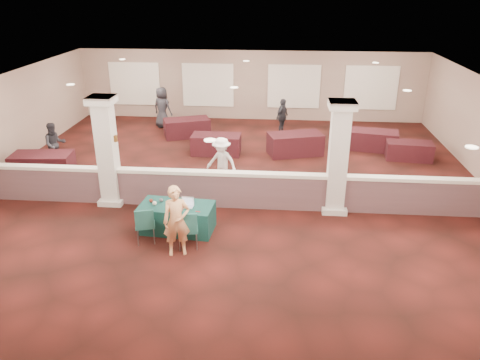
# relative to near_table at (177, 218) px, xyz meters

# --- Properties ---
(ground) EXTENTS (16.00, 16.00, 0.00)m
(ground) POSITION_rel_near_table_xyz_m (1.23, 3.00, -0.36)
(ground) COLOR #3F130F
(ground) RESTS_ON ground
(wall_back) EXTENTS (16.00, 0.04, 3.20)m
(wall_back) POSITION_rel_near_table_xyz_m (1.23, 11.00, 1.24)
(wall_back) COLOR gray
(wall_back) RESTS_ON ground
(wall_front) EXTENTS (16.00, 0.04, 3.20)m
(wall_front) POSITION_rel_near_table_xyz_m (1.23, -5.00, 1.24)
(wall_front) COLOR gray
(wall_front) RESTS_ON ground
(ceiling) EXTENTS (16.00, 16.00, 0.02)m
(ceiling) POSITION_rel_near_table_xyz_m (1.23, 3.00, 2.84)
(ceiling) COLOR silver
(ceiling) RESTS_ON wall_back
(partition_wall) EXTENTS (15.60, 0.28, 1.10)m
(partition_wall) POSITION_rel_near_table_xyz_m (1.23, 1.50, 0.20)
(partition_wall) COLOR brown
(partition_wall) RESTS_ON ground
(column_left) EXTENTS (0.72, 0.72, 3.20)m
(column_left) POSITION_rel_near_table_xyz_m (-2.27, 1.50, 1.27)
(column_left) COLOR silver
(column_left) RESTS_ON ground
(column_right) EXTENTS (0.72, 0.72, 3.20)m
(column_right) POSITION_rel_near_table_xyz_m (4.23, 1.50, 1.27)
(column_right) COLOR silver
(column_right) RESTS_ON ground
(sconce_left) EXTENTS (0.12, 0.12, 0.18)m
(sconce_left) POSITION_rel_near_table_xyz_m (-2.55, 1.50, 1.64)
(sconce_left) COLOR brown
(sconce_left) RESTS_ON column_left
(sconce_right) EXTENTS (0.12, 0.12, 0.18)m
(sconce_right) POSITION_rel_near_table_xyz_m (-1.99, 1.50, 1.64)
(sconce_right) COLOR brown
(sconce_right) RESTS_ON column_left
(near_table) EXTENTS (1.97, 1.11, 0.73)m
(near_table) POSITION_rel_near_table_xyz_m (0.00, 0.00, 0.00)
(near_table) COLOR #0D3229
(near_table) RESTS_ON ground
(conf_chair_main) EXTENTS (0.60, 0.60, 1.01)m
(conf_chair_main) POSITION_rel_near_table_xyz_m (0.45, -0.88, 0.23)
(conf_chair_main) COLOR #1C544A
(conf_chair_main) RESTS_ON ground
(conf_chair_side) EXTENTS (0.60, 0.60, 0.96)m
(conf_chair_side) POSITION_rel_near_table_xyz_m (-0.65, -0.71, 0.21)
(conf_chair_side) COLOR #1C544A
(conf_chair_side) RESTS_ON ground
(woman) EXTENTS (0.72, 0.58, 1.76)m
(woman) POSITION_rel_near_table_xyz_m (0.26, -1.14, 0.51)
(woman) COLOR tan
(woman) RESTS_ON ground
(far_table_front_left) EXTENTS (2.05, 1.18, 0.79)m
(far_table_front_left) POSITION_rel_near_table_xyz_m (-5.27, 3.30, 0.03)
(far_table_front_left) COLOR black
(far_table_front_left) RESTS_ON ground
(far_table_front_center) EXTENTS (1.85, 0.95, 0.74)m
(far_table_front_center) POSITION_rel_near_table_xyz_m (0.25, 6.00, 0.01)
(far_table_front_center) COLOR black
(far_table_front_center) RESTS_ON ground
(far_table_front_right) EXTENTS (1.71, 0.99, 0.66)m
(far_table_front_right) POSITION_rel_near_table_xyz_m (7.41, 6.00, -0.03)
(far_table_front_right) COLOR black
(far_table_front_right) RESTS_ON ground
(far_table_back_left) EXTENTS (2.09, 1.54, 0.76)m
(far_table_back_left) POSITION_rel_near_table_xyz_m (-1.27, 8.05, 0.02)
(far_table_back_left) COLOR black
(far_table_back_left) RESTS_ON ground
(far_table_back_center) EXTENTS (2.20, 1.53, 0.81)m
(far_table_back_center) POSITION_rel_near_table_xyz_m (3.23, 6.20, 0.04)
(far_table_back_center) COLOR black
(far_table_back_center) RESTS_ON ground
(far_table_back_right) EXTENTS (1.98, 1.25, 0.75)m
(far_table_back_right) POSITION_rel_near_table_xyz_m (6.28, 7.02, 0.01)
(far_table_back_right) COLOR black
(far_table_back_right) RESTS_ON ground
(attendee_a) EXTENTS (0.85, 0.78, 1.55)m
(attendee_a) POSITION_rel_near_table_xyz_m (-5.27, 4.34, 0.41)
(attendee_a) COLOR black
(attendee_a) RESTS_ON ground
(attendee_b) EXTENTS (1.13, 0.81, 1.61)m
(attendee_b) POSITION_rel_near_table_xyz_m (0.83, 3.00, 0.44)
(attendee_b) COLOR silver
(attendee_b) RESTS_ON ground
(attendee_c) EXTENTS (0.81, 1.00, 1.54)m
(attendee_c) POSITION_rel_near_table_xyz_m (2.73, 8.68, 0.41)
(attendee_c) COLOR black
(attendee_c) RESTS_ON ground
(attendee_d) EXTENTS (1.02, 0.79, 1.82)m
(attendee_d) POSITION_rel_near_table_xyz_m (-2.58, 9.25, 0.55)
(attendee_d) COLOR black
(attendee_d) RESTS_ON ground
(laptop_base) EXTENTS (0.35, 0.26, 0.02)m
(laptop_base) POSITION_rel_near_table_xyz_m (0.29, -0.08, 0.37)
(laptop_base) COLOR silver
(laptop_base) RESTS_ON near_table
(laptop_screen) EXTENTS (0.33, 0.04, 0.22)m
(laptop_screen) POSITION_rel_near_table_xyz_m (0.30, 0.04, 0.49)
(laptop_screen) COLOR silver
(laptop_screen) RESTS_ON near_table
(screen_glow) EXTENTS (0.30, 0.03, 0.19)m
(screen_glow) POSITION_rel_near_table_xyz_m (0.30, 0.03, 0.48)
(screen_glow) COLOR silver
(screen_glow) RESTS_ON near_table
(knitting) EXTENTS (0.42, 0.33, 0.03)m
(knitting) POSITION_rel_near_table_xyz_m (0.03, -0.25, 0.38)
(knitting) COLOR #B9411D
(knitting) RESTS_ON near_table
(yarn_cream) EXTENTS (0.11, 0.11, 0.11)m
(yarn_cream) POSITION_rel_near_table_xyz_m (-0.56, -0.05, 0.42)
(yarn_cream) COLOR beige
(yarn_cream) RESTS_ON near_table
(yarn_red) EXTENTS (0.10, 0.10, 0.10)m
(yarn_red) POSITION_rel_near_table_xyz_m (-0.69, 0.11, 0.41)
(yarn_red) COLOR maroon
(yarn_red) RESTS_ON near_table
(yarn_grey) EXTENTS (0.10, 0.10, 0.10)m
(yarn_grey) POSITION_rel_near_table_xyz_m (-0.44, 0.16, 0.42)
(yarn_grey) COLOR #49494E
(yarn_grey) RESTS_ON near_table
(scissors) EXTENTS (0.12, 0.04, 0.01)m
(scissors) POSITION_rel_near_table_xyz_m (0.62, -0.34, 0.37)
(scissors) COLOR #B31316
(scissors) RESTS_ON near_table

